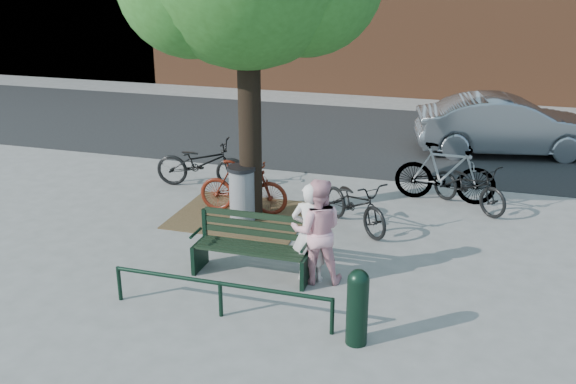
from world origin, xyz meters
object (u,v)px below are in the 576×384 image
(parked_car, at_px, (507,126))
(park_bench, at_px, (253,244))
(person_right, at_px, (317,231))
(person_left, at_px, (310,232))
(litter_bin, at_px, (242,194))
(bollard, at_px, (357,304))
(bicycle_c, at_px, (355,203))

(parked_car, bearing_deg, park_bench, 143.41)
(park_bench, distance_m, person_right, 1.00)
(person_left, distance_m, litter_bin, 2.56)
(person_right, height_order, parked_car, person_right)
(litter_bin, height_order, parked_car, parked_car)
(park_bench, distance_m, person_left, 0.90)
(bollard, distance_m, bicycle_c, 3.63)
(bollard, height_order, parked_car, parked_car)
(person_right, distance_m, parked_car, 8.18)
(parked_car, bearing_deg, bollard, 157.32)
(park_bench, height_order, person_right, person_right)
(litter_bin, distance_m, parked_car, 7.44)
(park_bench, distance_m, bollard, 2.30)
(litter_bin, distance_m, bicycle_c, 2.02)
(person_right, distance_m, bollard, 1.72)
(person_left, xyz_separation_m, person_right, (0.10, 0.00, 0.04))
(litter_bin, bearing_deg, park_bench, -64.84)
(bollard, bearing_deg, person_left, 123.92)
(bicycle_c, xyz_separation_m, parked_car, (2.59, 5.61, 0.25))
(parked_car, bearing_deg, litter_bin, 130.68)
(person_left, xyz_separation_m, litter_bin, (-1.75, 1.85, -0.23))
(bicycle_c, relative_size, parked_car, 0.41)
(person_left, bearing_deg, person_right, 175.19)
(litter_bin, bearing_deg, bicycle_c, 7.08)
(person_left, relative_size, parked_car, 0.35)
(person_left, bearing_deg, parked_car, -115.04)
(person_right, bearing_deg, park_bench, -11.30)
(person_right, bearing_deg, person_left, -15.58)
(bollard, xyz_separation_m, litter_bin, (-2.73, 3.31, -0.01))
(person_left, xyz_separation_m, bicycle_c, (0.25, 2.10, -0.29))
(litter_bin, relative_size, bicycle_c, 0.59)
(person_right, bearing_deg, litter_bin, -60.54)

